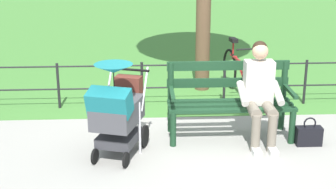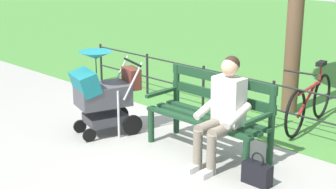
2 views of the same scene
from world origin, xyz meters
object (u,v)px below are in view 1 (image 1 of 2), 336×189
at_px(person_on_bench, 260,91).
at_px(stroller, 117,109).
at_px(handbag, 309,135).
at_px(park_bench, 230,97).
at_px(bicycle, 239,74).

relative_size(person_on_bench, stroller, 1.11).
xyz_separation_m(stroller, handbag, (-2.37, -0.19, -0.47)).
xyz_separation_m(park_bench, stroller, (1.42, 0.57, 0.07)).
height_order(park_bench, bicycle, park_bench).
relative_size(stroller, bicycle, 0.70).
height_order(park_bench, person_on_bench, person_on_bench).
height_order(handbag, bicycle, bicycle).
bearing_deg(handbag, bicycle, -75.65).
bearing_deg(park_bench, stroller, 21.78).
relative_size(person_on_bench, bicycle, 0.77).
bearing_deg(person_on_bench, bicycle, -93.09).
distance_m(person_on_bench, stroller, 1.79).
xyz_separation_m(stroller, bicycle, (-1.86, -2.19, -0.23)).
height_order(stroller, bicycle, stroller).
xyz_separation_m(person_on_bench, handbag, (-0.61, 0.16, -0.55)).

